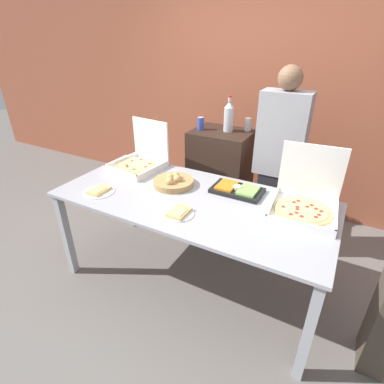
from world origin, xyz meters
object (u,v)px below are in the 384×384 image
Objects in this scene: veggie_tray at (237,190)px; soda_bottle at (229,116)px; soda_can_silver at (248,125)px; paper_plate_front_right at (99,191)px; person_guest_cap at (278,165)px; paper_plate_front_left at (179,213)px; bread_basket at (173,182)px; soda_can_colored at (201,123)px; pizza_box_near_left at (140,160)px; pizza_box_far_right at (305,201)px.

veggie_tray is 0.88m from soda_bottle.
soda_can_silver is at bearing 105.26° from veggie_tray.
person_guest_cap is (1.14, 1.04, 0.07)m from paper_plate_front_right.
person_guest_cap is at bearing 67.86° from paper_plate_front_left.
person_guest_cap is at bearing 70.86° from veggie_tray.
bread_basket is at bearing 126.54° from paper_plate_front_left.
paper_plate_front_left is at bearing 1.69° from paper_plate_front_right.
paper_plate_front_left is 0.89× the size of paper_plate_front_right.
bread_basket is 1.02m from soda_can_silver.
soda_can_colored is at bearing -156.59° from soda_can_silver.
person_guest_cap is (0.56, -0.18, -0.33)m from soda_bottle.
person_guest_cap reaches higher than soda_bottle.
pizza_box_near_left is at bearing 144.01° from paper_plate_front_left.
soda_can_silver is (-0.73, 0.84, 0.24)m from pizza_box_far_right.
soda_can_colored is at bearing 136.21° from veggie_tray.
soda_can_colored is at bearing 74.75° from paper_plate_front_right.
person_guest_cap is at bearing -7.01° from soda_can_colored.
pizza_box_near_left is 0.92m from paper_plate_front_left.
person_guest_cap reaches higher than pizza_box_near_left.
pizza_box_near_left is at bearing 177.72° from veggie_tray.
soda_bottle is (-0.15, 1.20, 0.39)m from paper_plate_front_left.
soda_can_colored is (0.31, 1.14, 0.31)m from paper_plate_front_right.
person_guest_cap is at bearing -17.99° from soda_bottle.
bread_basket is 0.98× the size of soda_bottle.
pizza_box_far_right is 2.02× the size of paper_plate_front_right.
soda_can_silver is 0.55m from person_guest_cap.
bread_basket reaches higher than paper_plate_front_right.
paper_plate_front_left is at bearing -152.23° from pizza_box_far_right.
pizza_box_near_left reaches higher than bread_basket.
soda_can_silver is 0.46m from soda_can_colored.
paper_plate_front_left is at bearing -53.46° from bread_basket.
pizza_box_near_left reaches higher than soda_can_colored.
pizza_box_near_left is at bearing 159.66° from bread_basket.
soda_can_colored reaches higher than paper_plate_front_left.
veggie_tray is at bearing 70.86° from person_guest_cap.
paper_plate_front_left and paper_plate_front_right have the same top height.
pizza_box_far_right is 0.51m from veggie_tray.
soda_bottle reaches higher than pizza_box_near_left.
pizza_box_far_right reaches higher than veggie_tray.
paper_plate_front_left is 1.10m from person_guest_cap.
bread_basket is 0.82m from soda_can_colored.
veggie_tray is at bearing -74.74° from soda_can_silver.
soda_bottle is 0.20× the size of person_guest_cap.
soda_can_colored reaches higher than bread_basket.
soda_can_silver is at bearing 51.23° from pizza_box_near_left.
paper_plate_front_right is (0.02, -0.56, -0.06)m from pizza_box_near_left.
soda_can_silver reaches higher than veggie_tray.
pizza_box_far_right reaches higher than soda_can_silver.
soda_bottle is at bearing 17.20° from soda_can_colored.
pizza_box_far_right is at bearing 5.66° from bread_basket.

